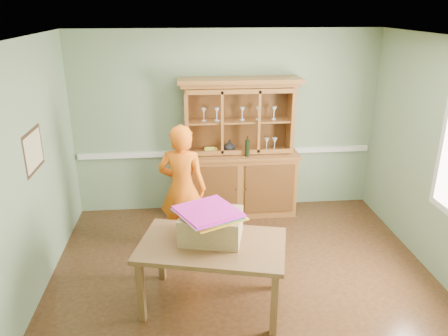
{
  "coord_description": "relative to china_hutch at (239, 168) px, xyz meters",
  "views": [
    {
      "loc": [
        -0.63,
        -4.27,
        3.01
      ],
      "look_at": [
        -0.19,
        0.4,
        1.24
      ],
      "focal_mm": 35.0,
      "sensor_mm": 36.0,
      "label": 1
    }
  ],
  "objects": [
    {
      "name": "floor",
      "position": [
        -0.16,
        -1.77,
        -0.72
      ],
      "size": [
        4.5,
        4.5,
        0.0
      ],
      "primitive_type": "plane",
      "color": "#4F3219",
      "rests_on": "ground"
    },
    {
      "name": "ceiling",
      "position": [
        -0.16,
        -1.77,
        1.98
      ],
      "size": [
        4.5,
        4.5,
        0.0
      ],
      "primitive_type": "plane",
      "rotation": [
        3.14,
        0.0,
        0.0
      ],
      "color": "white",
      "rests_on": "wall_back"
    },
    {
      "name": "wall_back",
      "position": [
        -0.16,
        0.23,
        0.63
      ],
      "size": [
        4.5,
        0.0,
        4.5
      ],
      "primitive_type": "plane",
      "rotation": [
        1.57,
        0.0,
        0.0
      ],
      "color": "gray",
      "rests_on": "floor"
    },
    {
      "name": "wall_left",
      "position": [
        -2.41,
        -1.77,
        0.63
      ],
      "size": [
        0.0,
        4.0,
        4.0
      ],
      "primitive_type": "plane",
      "rotation": [
        1.57,
        0.0,
        1.57
      ],
      "color": "gray",
      "rests_on": "floor"
    },
    {
      "name": "wall_right",
      "position": [
        2.09,
        -1.77,
        0.63
      ],
      "size": [
        0.0,
        4.0,
        4.0
      ],
      "primitive_type": "plane",
      "rotation": [
        1.57,
        0.0,
        -1.57
      ],
      "color": "gray",
      "rests_on": "floor"
    },
    {
      "name": "wall_front",
      "position": [
        -0.16,
        -3.77,
        0.63
      ],
      "size": [
        4.5,
        0.0,
        4.5
      ],
      "primitive_type": "plane",
      "rotation": [
        -1.57,
        0.0,
        0.0
      ],
      "color": "gray",
      "rests_on": "floor"
    },
    {
      "name": "chair_rail",
      "position": [
        -0.16,
        0.21,
        0.18
      ],
      "size": [
        4.41,
        0.05,
        0.08
      ],
      "primitive_type": "cube",
      "color": "silver",
      "rests_on": "wall_back"
    },
    {
      "name": "framed_map",
      "position": [
        -2.39,
        -1.47,
        0.83
      ],
      "size": [
        0.03,
        0.6,
        0.46
      ],
      "color": "#352315",
      "rests_on": "wall_left"
    },
    {
      "name": "china_hutch",
      "position": [
        0.0,
        0.0,
        0.0
      ],
      "size": [
        1.74,
        0.57,
        2.04
      ],
      "color": "brown",
      "rests_on": "floor"
    },
    {
      "name": "dining_table",
      "position": [
        -0.55,
        -2.18,
        -0.07
      ],
      "size": [
        1.64,
        1.21,
        0.74
      ],
      "rotation": [
        0.0,
        0.0,
        -0.24
      ],
      "color": "brown",
      "rests_on": "floor"
    },
    {
      "name": "cardboard_box",
      "position": [
        -0.55,
        -2.07,
        0.16
      ],
      "size": [
        0.71,
        0.61,
        0.29
      ],
      "primitive_type": "cube",
      "rotation": [
        0.0,
        0.0,
        -0.23
      ],
      "color": "tan",
      "rests_on": "dining_table"
    },
    {
      "name": "kite_stack",
      "position": [
        -0.57,
        -2.1,
        0.33
      ],
      "size": [
        0.74,
        0.74,
        0.05
      ],
      "rotation": [
        0.0,
        0.0,
        0.48
      ],
      "color": "#F9A61F",
      "rests_on": "cardboard_box"
    },
    {
      "name": "person",
      "position": [
        -0.84,
        -0.98,
        0.11
      ],
      "size": [
        0.68,
        0.52,
        1.67
      ],
      "primitive_type": "imported",
      "rotation": [
        0.0,
        0.0,
        2.92
      ],
      "color": "orange",
      "rests_on": "floor"
    }
  ]
}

